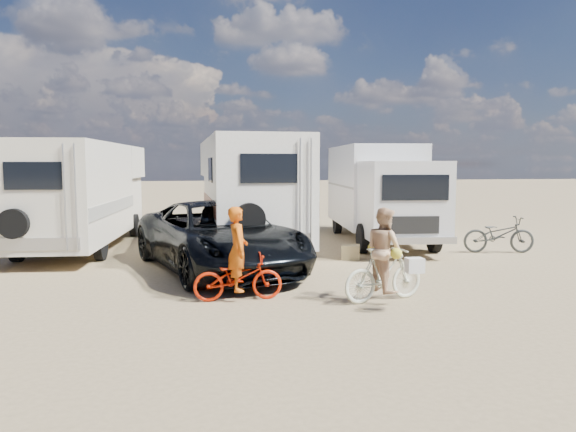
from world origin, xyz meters
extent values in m
plane|color=#957E59|center=(0.00, 0.00, 0.00)|extent=(140.00, 140.00, 0.00)
imported|color=black|center=(-1.26, 2.93, 0.80)|extent=(4.33, 6.31, 1.60)
imported|color=red|center=(-1.02, 0.14, 0.42)|extent=(1.62, 0.61, 0.84)
imported|color=beige|center=(1.57, -0.35, 0.49)|extent=(1.70, 0.89, 0.98)
imported|color=#C9520D|center=(-1.02, 0.14, 0.76)|extent=(0.38, 0.57, 1.53)
imported|color=tan|center=(1.57, -0.35, 0.76)|extent=(0.75, 0.87, 1.52)
imported|color=#292C29|center=(6.51, 4.19, 0.51)|extent=(2.03, 1.03, 1.02)
cube|color=teal|center=(0.11, 3.66, 0.20)|extent=(0.50, 0.37, 0.40)
cube|color=olive|center=(2.17, 3.91, 0.18)|extent=(0.58, 0.58, 0.37)
camera|label=1|loc=(-1.69, -9.44, 2.47)|focal=33.53mm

